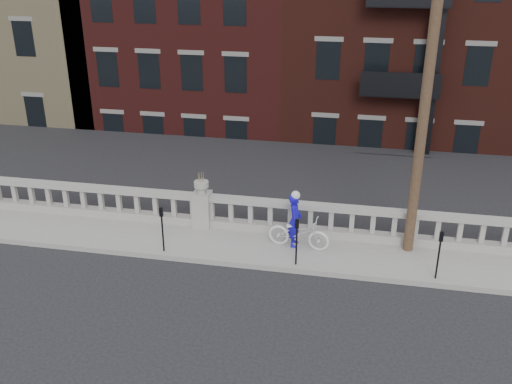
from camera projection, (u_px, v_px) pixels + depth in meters
ground at (160, 300)px, 14.29m from camera, size 120.00×120.00×0.00m
sidewalk at (194, 241)px, 16.96m from camera, size 32.00×2.20×0.15m
balustrade at (202, 211)px, 17.59m from camera, size 28.00×0.34×1.03m
planter_pedestal at (202, 205)px, 17.51m from camera, size 0.55×0.55×1.76m
lower_level at (300, 46)px, 33.87m from camera, size 80.00×44.00×20.80m
utility_pole at (429, 72)px, 14.34m from camera, size 1.60×0.28×10.00m
parking_meter_b at (162, 224)px, 15.94m from camera, size 0.10×0.09×1.36m
parking_meter_c at (297, 237)px, 15.27m from camera, size 0.10×0.09×1.36m
parking_meter_d at (439, 250)px, 14.61m from camera, size 0.10×0.09×1.36m
bicycle at (299, 233)px, 16.30m from camera, size 1.84×0.83×0.94m
cyclist at (295, 220)px, 16.30m from camera, size 0.39×0.58×1.59m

